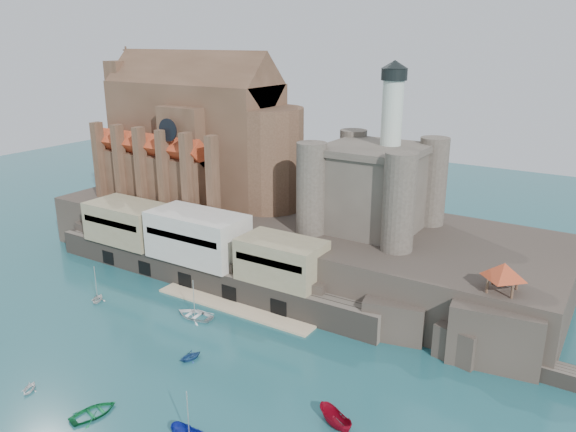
# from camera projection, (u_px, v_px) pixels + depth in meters

# --- Properties ---
(ground) EXTENTS (300.00, 300.00, 0.00)m
(ground) POSITION_uv_depth(u_px,v_px,m) (145.00, 354.00, 79.60)
(ground) COLOR #194C53
(ground) RESTS_ON ground
(promontory) EXTENTS (100.00, 36.00, 10.00)m
(promontory) POSITION_uv_depth(u_px,v_px,m) (291.00, 240.00, 109.91)
(promontory) COLOR #2C2521
(promontory) RESTS_ON ground
(quay) EXTENTS (70.00, 12.00, 13.05)m
(quay) POSITION_uv_depth(u_px,v_px,m) (196.00, 250.00, 101.53)
(quay) COLOR #5F564C
(quay) RESTS_ON ground
(church) EXTENTS (47.00, 25.93, 30.51)m
(church) POSITION_uv_depth(u_px,v_px,m) (201.00, 140.00, 118.88)
(church) COLOR #4D3424
(church) RESTS_ON promontory
(castle_keep) EXTENTS (21.20, 21.20, 29.30)m
(castle_keep) POSITION_uv_depth(u_px,v_px,m) (374.00, 183.00, 98.94)
(castle_keep) COLOR #4B443B
(castle_keep) RESTS_ON promontory
(rock_outcrop) EXTENTS (14.50, 10.50, 8.70)m
(rock_outcrop) POSITION_uv_depth(u_px,v_px,m) (496.00, 331.00, 77.81)
(rock_outcrop) COLOR #2C2521
(rock_outcrop) RESTS_ON ground
(pavilion) EXTENTS (6.40, 6.40, 5.40)m
(pavilion) POSITION_uv_depth(u_px,v_px,m) (504.00, 273.00, 75.30)
(pavilion) COLOR #4D3424
(pavilion) RESTS_ON rock_outcrop
(boat_1) EXTENTS (2.82, 2.47, 2.79)m
(boat_1) POSITION_uv_depth(u_px,v_px,m) (30.00, 391.00, 71.30)
(boat_1) COLOR white
(boat_1) RESTS_ON ground
(boat_3) EXTENTS (4.21, 2.18, 5.66)m
(boat_3) POSITION_uv_depth(u_px,v_px,m) (94.00, 414.00, 66.80)
(boat_3) COLOR #11783B
(boat_3) RESTS_ON ground
(boat_4) EXTENTS (3.40, 2.90, 3.38)m
(boat_4) POSITION_uv_depth(u_px,v_px,m) (98.00, 301.00, 95.46)
(boat_4) COLOR silver
(boat_4) RESTS_ON ground
(boat_5) EXTENTS (2.68, 2.66, 5.29)m
(boat_5) POSITION_uv_depth(u_px,v_px,m) (335.00, 425.00, 65.00)
(boat_5) COLOR maroon
(boat_5) RESTS_ON ground
(boat_6) EXTENTS (1.60, 4.69, 6.47)m
(boat_6) POSITION_uv_depth(u_px,v_px,m) (195.00, 317.00, 90.21)
(boat_6) COLOR white
(boat_6) RESTS_ON ground
(boat_7) EXTENTS (3.21, 2.45, 3.29)m
(boat_7) POSITION_uv_depth(u_px,v_px,m) (190.00, 359.00, 78.26)
(boat_7) COLOR navy
(boat_7) RESTS_ON ground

